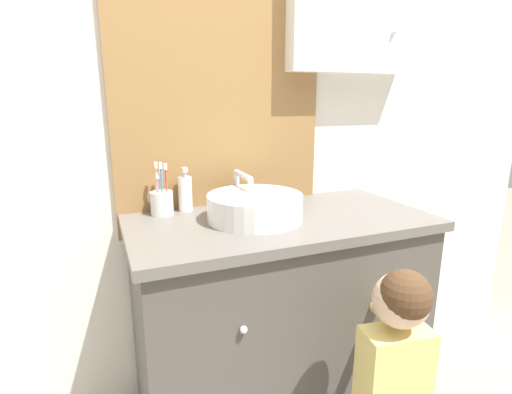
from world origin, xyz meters
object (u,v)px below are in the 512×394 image
object	(u,v)px
sink_basin	(255,206)
soap_dispenser	(185,193)
toothbrush_holder	(162,201)
child_figure	(393,377)

from	to	relation	value
sink_basin	soap_dispenser	xyz separation A→B (m)	(-0.20, 0.21, 0.02)
toothbrush_holder	soap_dispenser	bearing A→B (deg)	11.16
sink_basin	soap_dispenser	size ratio (longest dim) A/B	2.29
toothbrush_holder	soap_dispenser	xyz separation A→B (m)	(0.09, 0.02, 0.02)
sink_basin	child_figure	distance (m)	0.69
toothbrush_holder	soap_dispenser	distance (m)	0.10
sink_basin	soap_dispenser	distance (m)	0.29
sink_basin	child_figure	bearing A→B (deg)	-64.33
toothbrush_holder	sink_basin	bearing A→B (deg)	-32.26
sink_basin	child_figure	xyz separation A→B (m)	(0.24, -0.50, -0.42)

